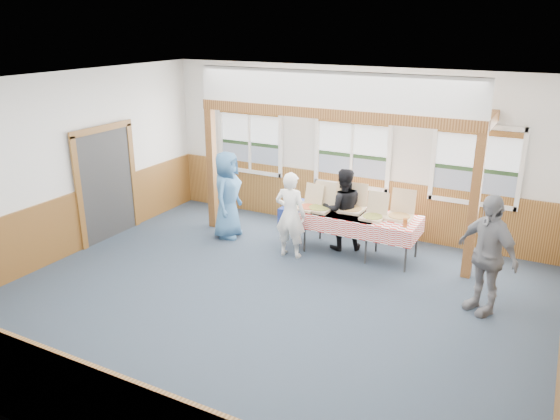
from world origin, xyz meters
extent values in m
plane|color=#273240|center=(0.00, 0.00, 0.00)|extent=(8.00, 8.00, 0.00)
plane|color=white|center=(0.00, 0.00, 3.20)|extent=(8.00, 8.00, 0.00)
plane|color=silver|center=(0.00, 3.50, 1.60)|extent=(8.00, 0.00, 8.00)
plane|color=silver|center=(0.00, -3.50, 1.60)|extent=(8.00, 0.00, 8.00)
plane|color=silver|center=(-4.00, 0.00, 1.60)|extent=(0.00, 8.00, 8.00)
cube|color=brown|center=(0.00, 3.48, 0.55)|extent=(7.98, 0.05, 1.10)
cube|color=brown|center=(0.00, -3.48, 0.55)|extent=(7.98, 0.05, 1.10)
cube|color=brown|center=(-3.98, 0.00, 0.55)|extent=(0.05, 6.98, 1.10)
cube|color=#2F2F2F|center=(-3.96, 0.90, 1.05)|extent=(0.06, 1.30, 2.10)
cube|color=white|center=(-2.30, 3.44, 0.91)|extent=(1.52, 0.05, 0.08)
cube|color=white|center=(-2.30, 3.44, 2.29)|extent=(1.52, 0.05, 0.08)
cube|color=white|center=(-3.04, 3.44, 1.60)|extent=(0.08, 0.05, 1.46)
cube|color=white|center=(-1.56, 3.44, 1.60)|extent=(0.08, 0.05, 1.46)
cube|color=white|center=(-2.30, 3.44, 1.60)|extent=(0.05, 0.05, 1.30)
cube|color=gray|center=(-2.30, 3.48, 1.21)|extent=(1.40, 0.02, 0.52)
cube|color=#223E1F|center=(-2.30, 3.48, 1.51)|extent=(1.40, 0.02, 0.08)
cube|color=silver|center=(-2.30, 3.48, 1.90)|extent=(1.40, 0.02, 0.70)
cube|color=brown|center=(-2.30, 3.42, 2.19)|extent=(1.40, 0.07, 0.10)
cube|color=white|center=(0.00, 3.44, 0.91)|extent=(1.52, 0.05, 0.08)
cube|color=white|center=(0.00, 3.44, 2.29)|extent=(1.52, 0.05, 0.08)
cube|color=white|center=(-0.74, 3.44, 1.60)|extent=(0.08, 0.05, 1.46)
cube|color=white|center=(0.74, 3.44, 1.60)|extent=(0.08, 0.05, 1.46)
cube|color=white|center=(0.00, 3.44, 1.60)|extent=(0.05, 0.05, 1.30)
cube|color=gray|center=(0.00, 3.48, 1.21)|extent=(1.40, 0.02, 0.52)
cube|color=#223E1F|center=(0.00, 3.48, 1.51)|extent=(1.40, 0.02, 0.08)
cube|color=silver|center=(0.00, 3.48, 1.90)|extent=(1.40, 0.02, 0.70)
cube|color=brown|center=(0.00, 3.42, 2.19)|extent=(1.40, 0.07, 0.10)
cube|color=white|center=(2.30, 3.44, 0.91)|extent=(1.52, 0.05, 0.08)
cube|color=white|center=(2.30, 3.44, 2.29)|extent=(1.52, 0.05, 0.08)
cube|color=white|center=(1.56, 3.44, 1.60)|extent=(0.08, 0.05, 1.46)
cube|color=white|center=(3.04, 3.44, 1.60)|extent=(0.08, 0.05, 1.46)
cube|color=white|center=(2.30, 3.44, 1.60)|extent=(0.05, 0.05, 1.30)
cube|color=gray|center=(2.30, 3.48, 1.21)|extent=(1.40, 0.02, 0.52)
cube|color=#223E1F|center=(2.30, 3.48, 1.51)|extent=(1.40, 0.02, 0.08)
cube|color=silver|center=(2.30, 3.48, 1.90)|extent=(1.40, 0.02, 0.70)
cube|color=brown|center=(2.30, 3.42, 2.19)|extent=(1.40, 0.07, 0.10)
cube|color=#5A3014|center=(-2.50, 2.30, 1.20)|extent=(0.15, 0.15, 2.40)
cube|color=#5A3014|center=(2.50, 2.30, 1.20)|extent=(0.15, 0.15, 2.40)
cube|color=#5A3014|center=(0.00, 2.30, 2.49)|extent=(5.15, 0.18, 0.18)
cylinder|color=#2F2F2F|center=(-0.72, 2.00, 0.36)|extent=(0.04, 0.04, 0.73)
cylinder|color=#2F2F2F|center=(-0.72, 2.59, 0.36)|extent=(0.04, 0.04, 0.73)
cylinder|color=#2F2F2F|center=(0.86, 2.00, 0.36)|extent=(0.04, 0.04, 0.73)
cylinder|color=#2F2F2F|center=(0.86, 2.59, 0.36)|extent=(0.04, 0.04, 0.73)
cube|color=#2F2F2F|center=(0.07, 2.30, 0.73)|extent=(1.71, 0.71, 0.03)
cube|color=navy|center=(0.07, 2.30, 0.75)|extent=(1.77, 0.77, 0.01)
cube|color=navy|center=(0.07, 1.91, 0.61)|extent=(1.76, 0.01, 0.28)
cube|color=navy|center=(0.07, 2.68, 0.61)|extent=(1.76, 0.01, 0.28)
cylinder|color=#2F2F2F|center=(-0.29, 1.98, 0.36)|extent=(0.04, 0.04, 0.73)
cylinder|color=#2F2F2F|center=(-0.29, 2.68, 0.36)|extent=(0.04, 0.04, 0.73)
cylinder|color=#2F2F2F|center=(1.57, 1.98, 0.36)|extent=(0.04, 0.04, 0.73)
cylinder|color=#2F2F2F|center=(1.57, 2.68, 0.36)|extent=(0.04, 0.04, 0.73)
cube|color=#2F2F2F|center=(0.64, 2.33, 0.73)|extent=(2.14, 1.49, 0.03)
cube|color=red|center=(0.64, 2.33, 0.75)|extent=(2.22, 1.56, 0.01)
cube|color=red|center=(0.64, 1.89, 0.61)|extent=(1.90, 0.75, 0.28)
cube|color=red|center=(0.64, 2.77, 0.61)|extent=(1.90, 0.75, 0.28)
cube|color=tan|center=(-0.33, 2.15, 0.78)|extent=(0.43, 0.43, 0.04)
cylinder|color=orange|center=(-0.33, 2.15, 0.81)|extent=(0.38, 0.38, 0.01)
cube|color=tan|center=(-0.30, 2.37, 0.99)|extent=(0.39, 0.15, 0.37)
cube|color=tan|center=(0.42, 2.42, 0.78)|extent=(0.43, 0.43, 0.05)
cylinder|color=tan|center=(0.42, 2.42, 0.81)|extent=(0.38, 0.38, 0.01)
cube|color=tan|center=(0.41, 2.67, 1.01)|extent=(0.42, 0.12, 0.41)
cube|color=tan|center=(-0.11, 2.19, 0.78)|extent=(0.43, 0.43, 0.05)
cylinder|color=gold|center=(-0.11, 2.19, 0.81)|extent=(0.38, 0.38, 0.01)
cube|color=tan|center=(-0.11, 2.45, 1.01)|extent=(0.42, 0.11, 0.42)
cube|color=tan|center=(0.29, 2.48, 0.78)|extent=(0.49, 0.49, 0.04)
cylinder|color=orange|center=(0.29, 2.48, 0.81)|extent=(0.43, 0.43, 0.01)
cube|color=tan|center=(0.21, 2.70, 0.99)|extent=(0.40, 0.21, 0.38)
cube|color=tan|center=(0.89, 2.21, 0.78)|extent=(0.39, 0.39, 0.04)
cylinder|color=gold|center=(0.89, 2.21, 0.81)|extent=(0.34, 0.34, 0.01)
cube|color=tan|center=(0.89, 2.44, 0.99)|extent=(0.39, 0.10, 0.38)
cube|color=tan|center=(1.29, 2.43, 0.78)|extent=(0.44, 0.44, 0.05)
cylinder|color=tan|center=(1.29, 2.43, 0.81)|extent=(0.38, 0.38, 0.01)
cube|color=tan|center=(1.27, 2.68, 1.01)|extent=(0.42, 0.12, 0.41)
cylinder|color=black|center=(-0.68, 2.30, 0.77)|extent=(0.42, 0.42, 0.03)
cylinder|color=white|center=(-0.68, 2.30, 0.80)|extent=(0.09, 0.09, 0.04)
sphere|color=#28692A|center=(-0.56, 2.30, 0.80)|extent=(0.09, 0.09, 0.09)
sphere|color=beige|center=(-0.61, 2.39, 0.80)|extent=(0.09, 0.09, 0.09)
sphere|color=#28692A|center=(-0.71, 2.41, 0.80)|extent=(0.09, 0.09, 0.09)
sphere|color=beige|center=(-0.78, 2.35, 0.80)|extent=(0.09, 0.09, 0.09)
sphere|color=#28692A|center=(-0.78, 2.25, 0.80)|extent=(0.09, 0.09, 0.09)
sphere|color=beige|center=(-0.71, 2.18, 0.80)|extent=(0.09, 0.09, 0.09)
sphere|color=#28692A|center=(-0.61, 2.21, 0.80)|extent=(0.09, 0.09, 0.09)
cylinder|color=#A24F1B|center=(1.49, 2.08, 0.83)|extent=(0.07, 0.07, 0.15)
imported|color=white|center=(-0.44, 1.69, 0.77)|extent=(0.58, 0.40, 1.55)
imported|color=black|center=(0.24, 2.44, 0.76)|extent=(0.93, 0.87, 1.52)
imported|color=teal|center=(-1.93, 1.96, 0.85)|extent=(0.68, 0.91, 1.69)
imported|color=gray|center=(2.88, 1.25, 0.88)|extent=(1.09, 0.95, 1.76)
camera|label=1|loc=(3.60, -6.33, 3.99)|focal=35.00mm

